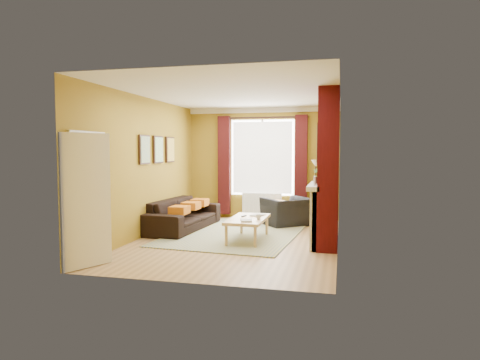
# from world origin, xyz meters

# --- Properties ---
(ground) EXTENTS (5.50, 5.50, 0.00)m
(ground) POSITION_xyz_m (0.00, 0.00, 0.00)
(ground) COLOR olive
(ground) RESTS_ON ground
(room_walls) EXTENTS (3.82, 5.54, 2.83)m
(room_walls) POSITION_xyz_m (0.63, 0.28, 1.38)
(room_walls) COLOR olive
(room_walls) RESTS_ON ground
(striped_rug) EXTENTS (2.77, 3.64, 0.02)m
(striped_rug) POSITION_xyz_m (-0.17, 0.59, 0.01)
(striped_rug) COLOR #324E8B
(striped_rug) RESTS_ON ground
(sofa) EXTENTS (1.07, 2.34, 0.66)m
(sofa) POSITION_xyz_m (-1.42, 0.83, 0.33)
(sofa) COLOR black
(sofa) RESTS_ON ground
(armchair) EXTENTS (1.31, 1.29, 0.64)m
(armchair) POSITION_xyz_m (0.74, 1.82, 0.32)
(armchair) COLOR black
(armchair) RESTS_ON ground
(coffee_table) EXTENTS (0.67, 1.33, 0.44)m
(coffee_table) POSITION_xyz_m (0.21, 0.00, 0.39)
(coffee_table) COLOR #D4B27A
(coffee_table) RESTS_ON ground
(wicker_stool) EXTENTS (0.51, 0.51, 0.51)m
(wicker_stool) POSITION_xyz_m (0.42, 2.33, 0.26)
(wicker_stool) COLOR olive
(wicker_stool) RESTS_ON ground
(floor_lamp) EXTENTS (0.26, 0.26, 1.51)m
(floor_lamp) POSITION_xyz_m (1.36, 2.28, 1.19)
(floor_lamp) COLOR black
(floor_lamp) RESTS_ON ground
(book_a) EXTENTS (0.28, 0.33, 0.03)m
(book_a) POSITION_xyz_m (0.16, -0.40, 0.46)
(book_a) COLOR #999999
(book_a) RESTS_ON coffee_table
(book_b) EXTENTS (0.28, 0.34, 0.02)m
(book_b) POSITION_xyz_m (0.24, 0.35, 0.45)
(book_b) COLOR #999999
(book_b) RESTS_ON coffee_table
(mug) EXTENTS (0.12, 0.12, 0.10)m
(mug) POSITION_xyz_m (0.46, -0.17, 0.49)
(mug) COLOR #999999
(mug) RESTS_ON coffee_table
(tv_remote) EXTENTS (0.08, 0.16, 0.02)m
(tv_remote) POSITION_xyz_m (0.10, 0.16, 0.45)
(tv_remote) COLOR #242426
(tv_remote) RESTS_ON coffee_table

